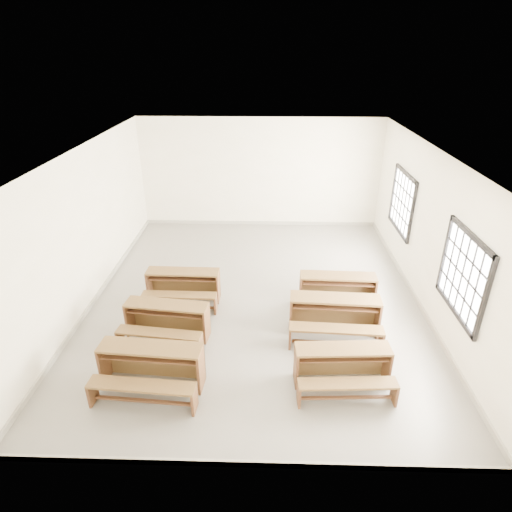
{
  "coord_description": "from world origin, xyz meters",
  "views": [
    {
      "loc": [
        0.23,
        -8.04,
        4.98
      ],
      "look_at": [
        0.0,
        0.0,
        1.0
      ],
      "focal_mm": 30.0,
      "sensor_mm": 36.0,
      "label": 1
    }
  ],
  "objects_px": {
    "desk_set_0": "(151,364)",
    "desk_set_5": "(338,289)",
    "desk_set_2": "(183,284)",
    "desk_set_3": "(343,364)",
    "desk_set_4": "(334,313)",
    "desk_set_1": "(167,319)"
  },
  "relations": [
    {
      "from": "desk_set_0",
      "to": "desk_set_1",
      "type": "height_order",
      "value": "desk_set_0"
    },
    {
      "from": "desk_set_0",
      "to": "desk_set_2",
      "type": "distance_m",
      "value": 2.6
    },
    {
      "from": "desk_set_1",
      "to": "desk_set_4",
      "type": "xyz_separation_m",
      "value": [
        3.14,
        0.21,
        0.04
      ]
    },
    {
      "from": "desk_set_0",
      "to": "desk_set_3",
      "type": "xyz_separation_m",
      "value": [
        3.06,
        0.13,
        -0.03
      ]
    },
    {
      "from": "desk_set_2",
      "to": "desk_set_5",
      "type": "relative_size",
      "value": 0.97
    },
    {
      "from": "desk_set_4",
      "to": "desk_set_5",
      "type": "height_order",
      "value": "desk_set_4"
    },
    {
      "from": "desk_set_4",
      "to": "desk_set_3",
      "type": "bearing_deg",
      "value": -88.98
    },
    {
      "from": "desk_set_3",
      "to": "desk_set_4",
      "type": "relative_size",
      "value": 0.9
    },
    {
      "from": "desk_set_0",
      "to": "desk_set_5",
      "type": "bearing_deg",
      "value": 41.1
    },
    {
      "from": "desk_set_2",
      "to": "desk_set_5",
      "type": "xyz_separation_m",
      "value": [
        3.27,
        -0.12,
        0.01
      ]
    },
    {
      "from": "desk_set_0",
      "to": "desk_set_2",
      "type": "bearing_deg",
      "value": 93.47
    },
    {
      "from": "desk_set_1",
      "to": "desk_set_2",
      "type": "height_order",
      "value": "desk_set_1"
    },
    {
      "from": "desk_set_0",
      "to": "desk_set_1",
      "type": "bearing_deg",
      "value": 95.83
    },
    {
      "from": "desk_set_2",
      "to": "desk_set_1",
      "type": "bearing_deg",
      "value": -91.99
    },
    {
      "from": "desk_set_0",
      "to": "desk_set_5",
      "type": "distance_m",
      "value": 4.13
    },
    {
      "from": "desk_set_0",
      "to": "desk_set_5",
      "type": "relative_size",
      "value": 1.06
    },
    {
      "from": "desk_set_5",
      "to": "desk_set_2",
      "type": "bearing_deg",
      "value": 179.97
    },
    {
      "from": "desk_set_2",
      "to": "desk_set_5",
      "type": "distance_m",
      "value": 3.27
    },
    {
      "from": "desk_set_0",
      "to": "desk_set_3",
      "type": "relative_size",
      "value": 1.09
    },
    {
      "from": "desk_set_0",
      "to": "desk_set_5",
      "type": "xyz_separation_m",
      "value": [
        3.31,
        2.47,
        -0.02
      ]
    },
    {
      "from": "desk_set_2",
      "to": "desk_set_3",
      "type": "height_order",
      "value": "desk_set_2"
    },
    {
      "from": "desk_set_3",
      "to": "desk_set_4",
      "type": "height_order",
      "value": "desk_set_4"
    }
  ]
}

